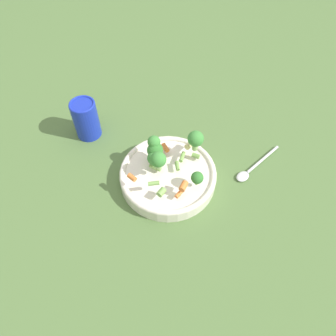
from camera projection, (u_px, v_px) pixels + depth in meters
The scene contains 5 objects.
ground_plane at pixel (168, 180), 0.80m from camera, with size 3.00×3.00×0.00m, color #4C6B38.
bowl at pixel (168, 175), 0.78m from camera, with size 0.23×0.23×0.04m.
pasta_salad at pixel (169, 154), 0.74m from camera, with size 0.17×0.17×0.08m.
cup at pixel (86, 119), 0.85m from camera, with size 0.07×0.07×0.11m.
spoon at pixel (251, 170), 0.81m from camera, with size 0.11×0.14×0.01m.
Camera 1 is at (-0.09, 0.44, 0.66)m, focal length 35.00 mm.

